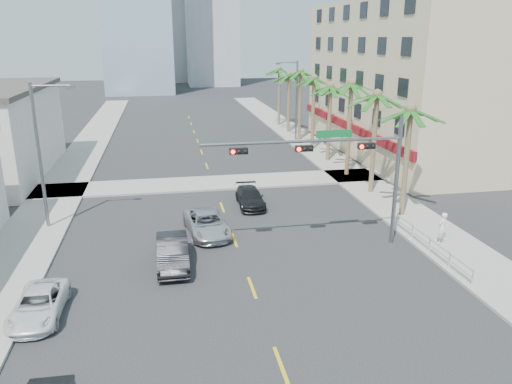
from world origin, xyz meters
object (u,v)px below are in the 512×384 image
(car_parked_far, at_px, (39,305))
(car_lane_right, at_px, (250,197))
(car_lane_center, at_px, (207,224))
(traffic_signal_mast, at_px, (344,161))
(pedestrian, at_px, (442,228))
(car_lane_left, at_px, (173,252))

(car_parked_far, distance_m, car_lane_right, 17.20)
(car_lane_center, bearing_deg, car_lane_right, 47.08)
(car_parked_far, relative_size, car_lane_right, 0.98)
(traffic_signal_mast, relative_size, car_lane_center, 2.26)
(car_lane_center, xyz_separation_m, pedestrian, (13.08, -4.18, 0.39))
(car_parked_far, height_order, pedestrian, pedestrian)
(car_lane_right, bearing_deg, car_lane_left, -121.46)
(traffic_signal_mast, height_order, car_lane_left, traffic_signal_mast)
(car_lane_left, bearing_deg, traffic_signal_mast, 4.75)
(traffic_signal_mast, distance_m, car_lane_right, 9.91)
(pedestrian, bearing_deg, car_lane_left, -27.37)
(traffic_signal_mast, bearing_deg, pedestrian, -9.14)
(traffic_signal_mast, bearing_deg, car_lane_right, 115.28)
(car_parked_far, xyz_separation_m, car_lane_right, (11.40, 12.88, 0.04))
(traffic_signal_mast, height_order, car_lane_center, traffic_signal_mast)
(car_parked_far, xyz_separation_m, pedestrian, (20.98, 3.93, 0.48))
(car_parked_far, height_order, car_lane_center, car_lane_center)
(car_lane_center, bearing_deg, traffic_signal_mast, -30.66)
(traffic_signal_mast, xyz_separation_m, pedestrian, (5.79, -0.93, -3.99))
(traffic_signal_mast, distance_m, car_lane_left, 10.41)
(traffic_signal_mast, height_order, car_parked_far, traffic_signal_mast)
(car_lane_left, height_order, car_lane_right, car_lane_left)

